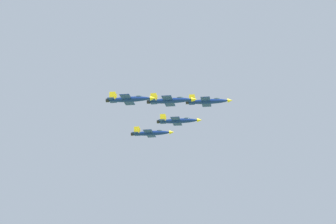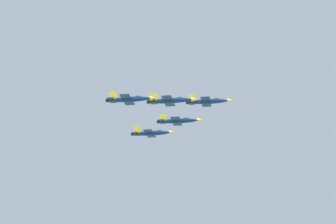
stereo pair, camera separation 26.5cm
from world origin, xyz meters
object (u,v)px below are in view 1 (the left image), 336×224
Objects in this scene: jet_right_outer at (130,99)px; jet_lead at (208,101)px; jet_left_wingman at (178,121)px; jet_left_outer at (152,133)px; jet_right_wingman at (171,100)px.

jet_lead is at bearing 40.04° from jet_right_outer.
jet_left_wingman is 17.72m from jet_left_outer.
jet_right_wingman reaches higher than jet_left_outer.
jet_right_outer is (-31.90, 18.50, -2.36)m from jet_left_wingman.
jet_left_outer is (26.69, 23.15, -5.08)m from jet_lead.
jet_lead reaches higher than jet_left_outer.
jet_left_outer reaches higher than jet_right_outer.
jet_right_wingman is at bearing -90.88° from jet_left_wingman.
jet_left_wingman is 36.95m from jet_right_outer.
jet_lead is 35.86m from jet_right_outer.
jet_right_outer is (-9.28, 15.04, -2.99)m from jet_right_wingman.
jet_left_wingman is at bearing 138.93° from jet_lead.
jet_lead reaches higher than jet_left_wingman.
jet_left_wingman is at bearing 68.26° from jet_right_outer.
jet_right_outer is at bearing -89.41° from jet_left_outer.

